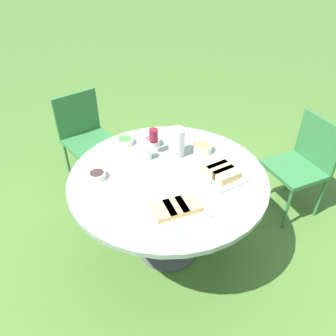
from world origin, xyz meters
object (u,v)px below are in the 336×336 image
Objects in this scene: dining_table at (168,186)px; wine_glass at (154,136)px; water_pitcher at (177,142)px; handbag at (202,154)px; chair_near_left at (304,160)px; chair_near_right at (85,132)px.

wine_glass is (0.12, -0.27, 0.24)m from dining_table.
water_pitcher reaches higher than handbag.
water_pitcher is 0.59× the size of handbag.
dining_table is at bearing 78.95° from water_pitcher.
water_pitcher reaches higher than wine_glass.
wine_glass is at bearing 65.53° from handbag.
dining_table is 6.90× the size of wine_glass.
dining_table is at bearing 27.18° from chair_near_left.
dining_table is 0.33m from water_pitcher.
chair_near_right reaches higher than handbag.
water_pitcher is at bearing 74.88° from handbag.
wine_glass reaches higher than handbag.
chair_near_right is at bearing -47.77° from dining_table.
chair_near_left is 4.48× the size of wine_glass.
chair_near_right is 4.48× the size of wine_glass.
water_pitcher is (-0.05, -0.26, 0.20)m from dining_table.
chair_near_left is 4.13× the size of water_pitcher.
wine_glass is at bearing 137.69° from chair_near_right.
dining_table reaches higher than handbag.
handbag is (-0.26, -0.97, -0.74)m from water_pitcher.
chair_near_left is 1.19m from water_pitcher.
handbag is (0.83, -0.64, -0.40)m from chair_near_left.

